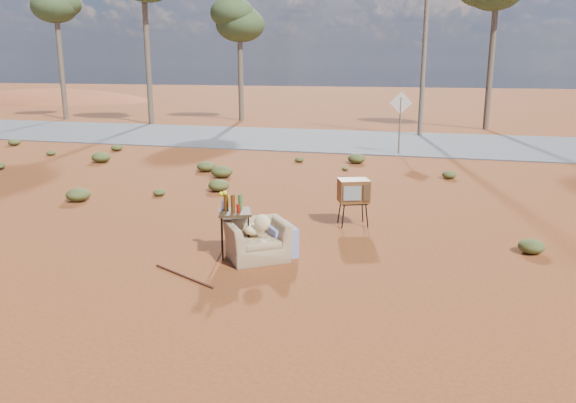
# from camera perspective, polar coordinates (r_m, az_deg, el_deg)

# --- Properties ---
(ground) EXTENTS (140.00, 140.00, 0.00)m
(ground) POSITION_cam_1_polar(r_m,az_deg,el_deg) (9.09, -4.31, -6.38)
(ground) COLOR brown
(ground) RESTS_ON ground
(highway) EXTENTS (140.00, 7.00, 0.04)m
(highway) POSITION_cam_1_polar(r_m,az_deg,el_deg) (23.41, 8.04, 6.08)
(highway) COLOR #565659
(highway) RESTS_ON ground
(dirt_mound) EXTENTS (26.00, 18.00, 2.00)m
(dirt_mound) POSITION_cam_1_polar(r_m,az_deg,el_deg) (53.45, -23.12, 9.42)
(dirt_mound) COLOR #9D4A26
(dirt_mound) RESTS_ON ground
(armchair) EXTENTS (1.24, 1.25, 0.85)m
(armchair) POSITION_cam_1_polar(r_m,az_deg,el_deg) (9.25, -2.71, -3.39)
(armchair) COLOR #957751
(armchair) RESTS_ON ground
(tv_unit) EXTENTS (0.70, 0.64, 0.93)m
(tv_unit) POSITION_cam_1_polar(r_m,az_deg,el_deg) (11.10, 6.68, 1.03)
(tv_unit) COLOR black
(tv_unit) RESTS_ON ground
(side_table) EXTENTS (0.70, 0.70, 1.07)m
(side_table) POSITION_cam_1_polar(r_m,az_deg,el_deg) (9.31, -5.71, -0.80)
(side_table) COLOR #342313
(side_table) RESTS_ON ground
(rusty_bar) EXTENTS (1.25, 0.67, 0.04)m
(rusty_bar) POSITION_cam_1_polar(r_m,az_deg,el_deg) (8.68, -10.55, -7.44)
(rusty_bar) COLOR #522916
(rusty_bar) RESTS_ON ground
(road_sign) EXTENTS (0.78, 0.06, 2.19)m
(road_sign) POSITION_cam_1_polar(r_m,az_deg,el_deg) (20.14, 11.35, 8.94)
(road_sign) COLOR brown
(road_sign) RESTS_ON ground
(eucalyptus_far_left) EXTENTS (3.20, 3.20, 7.10)m
(eucalyptus_far_left) POSITION_cam_1_polar(r_m,az_deg,el_deg) (35.06, -22.50, 17.45)
(eucalyptus_far_left) COLOR brown
(eucalyptus_far_left) RESTS_ON ground
(eucalyptus_near_left) EXTENTS (3.20, 3.20, 6.60)m
(eucalyptus_near_left) POSITION_cam_1_polar(r_m,az_deg,el_deg) (32.02, -4.95, 17.96)
(eucalyptus_near_left) COLOR brown
(eucalyptus_near_left) RESTS_ON ground
(utility_pole_center) EXTENTS (1.40, 0.20, 8.00)m
(utility_pole_center) POSITION_cam_1_polar(r_m,az_deg,el_deg) (25.56, 13.74, 15.75)
(utility_pole_center) COLOR brown
(utility_pole_center) RESTS_ON ground
(scrub_patch) EXTENTS (17.49, 8.07, 0.33)m
(scrub_patch) POSITION_cam_1_polar(r_m,az_deg,el_deg) (13.32, -1.37, 0.85)
(scrub_patch) COLOR #4E5625
(scrub_patch) RESTS_ON ground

